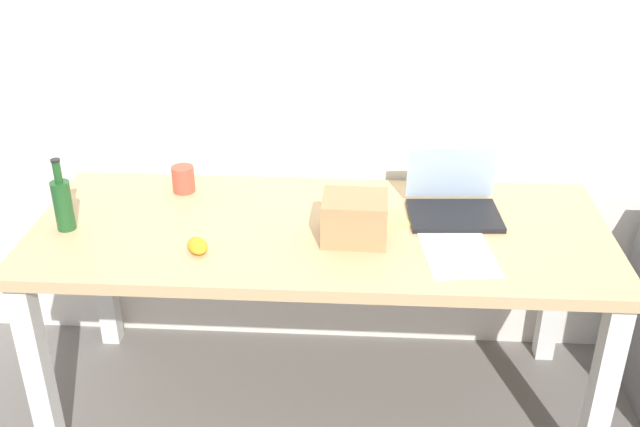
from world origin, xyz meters
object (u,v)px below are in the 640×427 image
(beer_bottle, at_px, (63,203))
(computer_mouse, at_px, (197,246))
(cardboard_box, at_px, (355,218))
(laptop_right, at_px, (453,201))
(desk, at_px, (320,251))
(coffee_mug, at_px, (183,179))

(beer_bottle, height_order, computer_mouse, beer_bottle)
(beer_bottle, distance_m, cardboard_box, 0.94)
(laptop_right, relative_size, computer_mouse, 3.19)
(laptop_right, xyz_separation_m, computer_mouse, (-0.82, -0.30, -0.03))
(desk, distance_m, laptop_right, 0.48)
(desk, relative_size, computer_mouse, 19.01)
(laptop_right, height_order, computer_mouse, laptop_right)
(desk, xyz_separation_m, beer_bottle, (-0.83, -0.06, 0.18))
(beer_bottle, bearing_deg, laptop_right, 8.36)
(laptop_right, height_order, beer_bottle, beer_bottle)
(desk, height_order, beer_bottle, beer_bottle)
(desk, distance_m, computer_mouse, 0.42)
(computer_mouse, bearing_deg, laptop_right, -3.64)
(beer_bottle, xyz_separation_m, cardboard_box, (0.94, -0.01, -0.02))
(laptop_right, height_order, coffee_mug, laptop_right)
(cardboard_box, bearing_deg, desk, 148.93)
(desk, relative_size, beer_bottle, 7.71)
(beer_bottle, bearing_deg, cardboard_box, -0.58)
(laptop_right, xyz_separation_m, coffee_mug, (-0.95, 0.12, 0.00))
(laptop_right, bearing_deg, cardboard_box, -149.29)
(cardboard_box, bearing_deg, beer_bottle, 179.42)
(desk, height_order, computer_mouse, computer_mouse)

